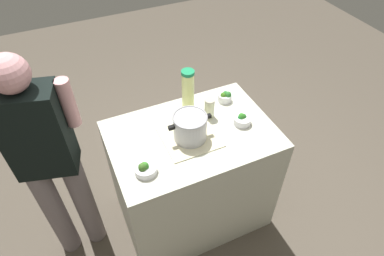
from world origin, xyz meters
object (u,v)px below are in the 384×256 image
Objects in this scene: cooking_pot at (190,127)px; broccoli_bowl_back at (145,169)px; lemonade_pitcher at (188,91)px; broccoli_bowl_front at (242,119)px; broccoli_bowl_center at (225,97)px; person_cook at (50,164)px; mason_jar at (209,108)px.

broccoli_bowl_back is (0.35, 0.15, -0.07)m from cooking_pot.
lemonade_pitcher reaches higher than cooking_pot.
cooking_pot is 0.30m from lemonade_pitcher.
broccoli_bowl_center is (-0.01, -0.26, 0.00)m from broccoli_bowl_front.
person_cook is (0.86, -0.16, -0.11)m from cooking_pot.
lemonade_pitcher is 0.64m from broccoli_bowl_back.
cooking_pot is at bearing 169.35° from person_cook.
cooking_pot is 1.93× the size of mason_jar.
broccoli_bowl_center is at bearing -152.18° from broccoli_bowl_back.
broccoli_bowl_front is 1.25m from person_cook.
broccoli_bowl_center is at bearing -147.76° from cooking_pot.
person_cook is (1.24, -0.18, -0.04)m from broccoli_bowl_front.
lemonade_pitcher is at bearing -46.49° from broccoli_bowl_front.
cooking_pot is at bearing 32.24° from broccoli_bowl_center.
lemonade_pitcher is at bearing -53.42° from mason_jar.
person_cook is at bearing -10.65° from cooking_pot.
lemonade_pitcher is at bearing -137.66° from broccoli_bowl_back.
person_cook is (1.25, 0.08, -0.05)m from broccoli_bowl_center.
person_cook is (0.97, 0.11, -0.17)m from lemonade_pitcher.
mason_jar is at bearing 30.28° from broccoli_bowl_center.
broccoli_bowl_center is (-0.28, 0.03, -0.12)m from lemonade_pitcher.
lemonade_pitcher is at bearing -111.37° from cooking_pot.
lemonade_pitcher is 2.15× the size of mason_jar.
mason_jar is 0.63m from broccoli_bowl_back.
broccoli_bowl_front is (-0.17, 0.15, -0.04)m from mason_jar.
mason_jar is 0.21m from broccoli_bowl_center.
person_cook reaches higher than broccoli_bowl_back.
broccoli_bowl_front is at bearing 171.93° from person_cook.
mason_jar is 1.48× the size of broccoli_bowl_center.
mason_jar is at bearing 178.76° from person_cook.
mason_jar is at bearing -41.47° from broccoli_bowl_front.
broccoli_bowl_back is at bearing 26.99° from mason_jar.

